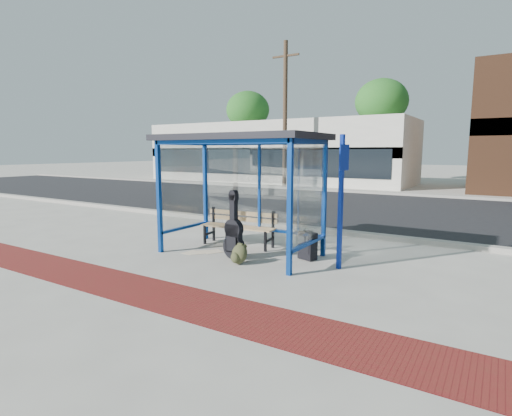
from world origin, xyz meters
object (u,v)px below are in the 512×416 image
Objects in this scene: bench at (239,225)px; suitcase at (307,246)px; backpack at (239,254)px; guitar_bag at (234,235)px.

suitcase is at bearing -13.58° from bench.
bench reaches higher than backpack.
backpack is (0.30, -0.27, -0.28)m from guitar_bag.
bench is 1.82m from suitcase.
suitcase is 1.36m from backpack.
bench is at bearing 133.65° from backpack.
guitar_bag is at bearing 147.86° from backpack.
backpack is at bearing -117.09° from suitcase.
bench is 1.53m from backpack.
guitar_bag is 0.49m from backpack.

